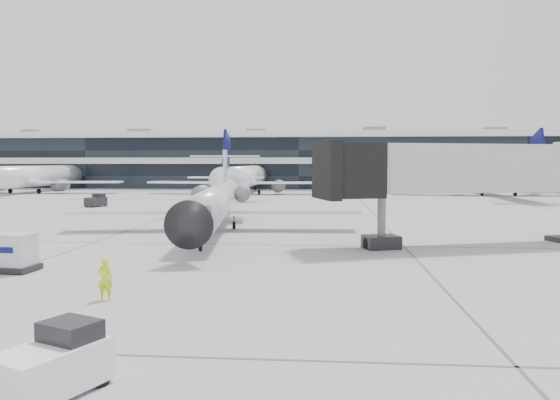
# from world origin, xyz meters

# --- Properties ---
(ground) EXTENTS (220.00, 220.00, 0.00)m
(ground) POSITION_xyz_m (0.00, 0.00, 0.00)
(ground) COLOR #939496
(ground) RESTS_ON ground
(terminal) EXTENTS (170.00, 22.00, 10.00)m
(terminal) POSITION_xyz_m (0.00, 82.00, 5.00)
(terminal) COLOR black
(terminal) RESTS_ON ground
(bg_jet_left) EXTENTS (32.00, 40.00, 9.60)m
(bg_jet_left) POSITION_xyz_m (-45.00, 55.00, 0.00)
(bg_jet_left) COLOR white
(bg_jet_left) RESTS_ON ground
(bg_jet_center) EXTENTS (32.00, 40.00, 9.60)m
(bg_jet_center) POSITION_xyz_m (-8.00, 55.00, 0.00)
(bg_jet_center) COLOR white
(bg_jet_center) RESTS_ON ground
(bg_jet_right) EXTENTS (32.00, 40.00, 9.60)m
(bg_jet_right) POSITION_xyz_m (32.00, 55.00, 0.00)
(bg_jet_right) COLOR white
(bg_jet_right) RESTS_ON ground
(regional_jet) EXTENTS (22.25, 27.78, 6.41)m
(regional_jet) POSITION_xyz_m (-3.30, 6.80, 2.19)
(regional_jet) COLOR silver
(regional_jet) RESTS_ON ground
(jet_bridge) EXTENTS (20.11, 9.39, 6.57)m
(jet_bridge) POSITION_xyz_m (15.57, 1.37, 4.79)
(jet_bridge) COLOR silver
(jet_bridge) RESTS_ON ground
(ramp_worker) EXTENTS (0.61, 0.42, 1.63)m
(ramp_worker) POSITION_xyz_m (-3.26, -14.26, 0.81)
(ramp_worker) COLOR #D9ED19
(ramp_worker) RESTS_ON ground
(baggage_tug) EXTENTS (2.32, 2.83, 1.56)m
(baggage_tug) POSITION_xyz_m (-1.04, -22.52, 0.70)
(baggage_tug) COLOR white
(baggage_tug) RESTS_ON ground
(cargo_uld) EXTENTS (2.34, 1.82, 1.80)m
(cargo_uld) POSITION_xyz_m (-9.92, -9.30, 0.91)
(cargo_uld) COLOR black
(cargo_uld) RESTS_ON ground
(traffic_cone) EXTENTS (0.41, 0.41, 0.54)m
(traffic_cone) POSITION_xyz_m (-8.83, 13.32, 0.25)
(traffic_cone) COLOR red
(traffic_cone) RESTS_ON ground
(far_tug) EXTENTS (2.11, 2.74, 1.54)m
(far_tug) POSITION_xyz_m (-21.77, 27.86, 0.69)
(far_tug) COLOR black
(far_tug) RESTS_ON ground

